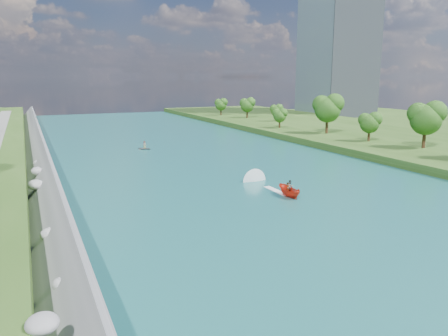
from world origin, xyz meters
name	(u,v)px	position (x,y,z in m)	size (l,w,h in m)	color
ground	(284,203)	(0.00, 0.00, 0.00)	(260.00, 260.00, 0.00)	#2D5119
river_water	(217,171)	(0.00, 20.00, 0.05)	(55.00, 240.00, 0.10)	#175A59
berm_east	(438,146)	(49.50, 20.00, 0.75)	(44.00, 240.00, 1.50)	#2D5119
riprap_bank	(40,176)	(-25.85, 19.14, 1.80)	(4.18, 236.00, 4.24)	slate
office_tower	(338,35)	(82.50, 95.00, 30.00)	(22.00, 22.00, 60.00)	gray
trees_east	(410,123)	(38.30, 17.49, 6.20)	(13.18, 141.32, 10.82)	#254412
motorboat	(282,188)	(1.91, 3.71, 0.74)	(3.60, 18.77, 1.93)	red
raft	(145,148)	(-5.30, 44.60, 0.48)	(3.22, 3.15, 1.72)	#93969B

